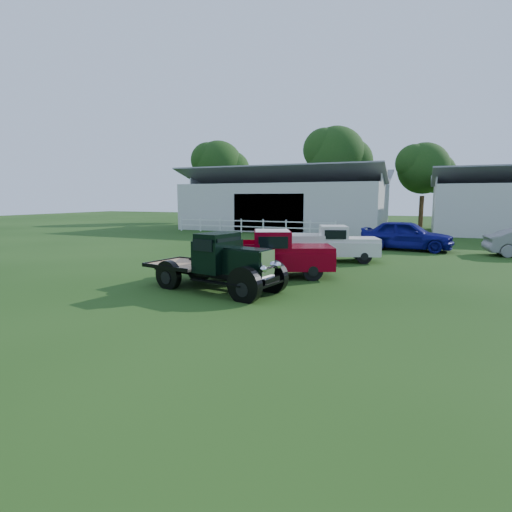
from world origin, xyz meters
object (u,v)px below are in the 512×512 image
at_px(vintage_flatbed, 216,262).
at_px(red_pickup, 269,253).
at_px(misc_car_blue, 406,235).
at_px(white_pickup, 331,244).

xyz_separation_m(vintage_flatbed, red_pickup, (0.82, 2.72, -0.04)).
relative_size(red_pickup, misc_car_blue, 0.97).
xyz_separation_m(white_pickup, misc_car_blue, (3.07, 5.68, 0.03)).
relative_size(vintage_flatbed, white_pickup, 1.05).
bearing_deg(red_pickup, misc_car_blue, 43.66).
bearing_deg(misc_car_blue, vintage_flatbed, 164.20).
bearing_deg(vintage_flatbed, white_pickup, 84.73).
bearing_deg(red_pickup, vintage_flatbed, -129.79).
relative_size(red_pickup, white_pickup, 1.09).
bearing_deg(white_pickup, vintage_flatbed, -124.96).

